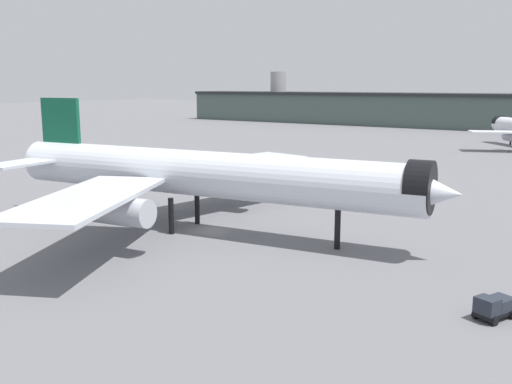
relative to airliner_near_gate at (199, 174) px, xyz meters
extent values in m
plane|color=slate|center=(1.13, 0.80, -6.85)|extent=(900.00, 900.00, 0.00)
cylinder|color=silver|center=(0.44, 0.05, 0.12)|extent=(52.80, 11.49, 5.36)
cone|color=silver|center=(26.53, 3.14, 0.12)|extent=(6.48, 5.91, 5.26)
cone|color=silver|center=(-25.64, -3.03, 0.12)|extent=(7.52, 5.88, 5.10)
cylinder|color=black|center=(25.46, 3.01, 0.53)|extent=(3.03, 5.66, 5.42)
cube|color=silver|center=(-5.27, 13.98, -0.55)|extent=(12.86, 24.83, 0.43)
cylinder|color=#B7BAC1|center=(-3.69, 11.31, -2.32)|extent=(7.65, 3.79, 2.95)
cube|color=silver|center=(-1.87, -14.82, -0.55)|extent=(17.53, 24.99, 0.43)
cylinder|color=#B7BAC1|center=(-0.95, -11.86, -2.32)|extent=(7.65, 3.79, 2.95)
cube|color=#0F5138|center=(-21.47, -2.54, 4.42)|extent=(6.32, 1.27, 8.58)
cube|color=silver|center=(-23.23, 3.37, 0.66)|extent=(5.81, 9.95, 0.32)
cube|color=silver|center=(-21.80, -8.69, 0.66)|extent=(5.81, 9.95, 0.32)
cylinder|color=black|center=(17.14, 2.03, -4.70)|extent=(0.64, 0.64, 4.29)
cylinder|color=black|center=(-2.50, 2.54, -4.70)|extent=(0.64, 0.64, 4.29)
cylinder|color=black|center=(-1.84, -3.05, -4.70)|extent=(0.64, 0.64, 4.29)
cone|color=silver|center=(7.29, 133.05, -1.20)|extent=(6.35, 6.40, 4.26)
cylinder|color=black|center=(7.87, 132.40, -0.88)|extent=(4.58, 4.37, 4.39)
cube|color=silver|center=(14.25, 108.22, -1.75)|extent=(19.17, 13.11, 0.35)
cylinder|color=#B7BAC1|center=(15.24, 110.38, -3.18)|extent=(5.52, 5.80, 2.39)
cylinder|color=black|center=(12.09, 127.63, -5.11)|extent=(0.52, 0.52, 3.47)
cube|color=#475651|center=(-19.78, 183.56, -0.56)|extent=(249.35, 25.73, 12.57)
cube|color=#232628|center=(-19.78, 183.56, 6.32)|extent=(249.40, 27.80, 1.20)
cylinder|color=#939399|center=(-102.12, 185.21, 4.70)|extent=(7.46, 7.46, 23.10)
cube|color=black|center=(9.72, 34.89, -6.22)|extent=(5.55, 2.41, 0.35)
cube|color=red|center=(11.37, 34.93, -5.25)|extent=(2.25, 2.35, 1.60)
cube|color=#1E2D38|center=(12.36, 34.95, -4.93)|extent=(0.12, 1.93, 0.80)
cube|color=red|center=(8.73, 34.87, -4.95)|extent=(3.35, 2.37, 2.20)
cylinder|color=black|center=(11.62, 36.08, -6.40)|extent=(0.91, 0.30, 0.90)
cylinder|color=black|center=(11.67, 33.78, -6.40)|extent=(0.91, 0.30, 0.90)
cylinder|color=black|center=(7.78, 36.00, -6.40)|extent=(0.91, 0.30, 0.90)
cylinder|color=black|center=(7.82, 33.70, -6.40)|extent=(0.91, 0.30, 0.90)
cube|color=black|center=(35.16, -8.44, -6.35)|extent=(2.72, 3.57, 0.30)
cube|color=#232833|center=(34.79, -9.32, -5.60)|extent=(1.97, 1.80, 1.20)
cube|color=#1E2D38|center=(34.56, -9.85, -5.36)|extent=(1.27, 0.60, 0.60)
cube|color=#232833|center=(35.38, -7.91, -5.75)|extent=(2.22, 2.39, 0.90)
cylinder|color=black|center=(35.46, -9.78, -6.50)|extent=(0.53, 0.75, 0.70)
cylinder|color=black|center=(33.99, -9.16, -6.50)|extent=(0.53, 0.75, 0.70)
cylinder|color=black|center=(34.86, -7.09, -6.50)|extent=(0.53, 0.75, 0.70)
camera|label=1|loc=(42.81, -52.35, 10.50)|focal=40.46mm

